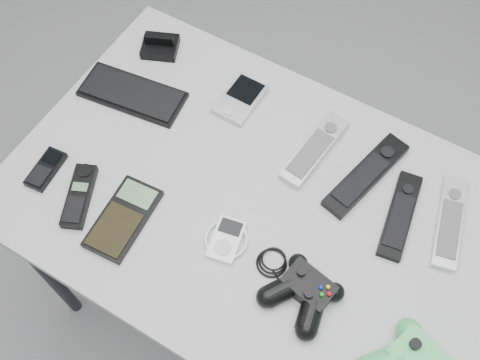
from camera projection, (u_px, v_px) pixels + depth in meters
The scene contains 14 objects.
floor at pixel (260, 327), 1.73m from camera, with size 3.50×3.50×0.00m, color slate.
desk at pixel (262, 217), 1.20m from camera, with size 1.06×0.68×0.71m.
pda_keyboard at pixel (132, 94), 1.28m from camera, with size 0.24×0.10×0.01m, color black.
dock_bracket at pixel (160, 43), 1.33m from camera, with size 0.08×0.07×0.05m, color black.
pda at pixel (240, 99), 1.27m from camera, with size 0.08×0.12×0.02m, color #B5B4BB.
remote_silver_a at pixel (315, 149), 1.20m from camera, with size 0.05×0.20×0.02m, color #B5B4BB.
remote_black_a at pixel (366, 175), 1.17m from camera, with size 0.05×0.23×0.02m, color black.
remote_black_b at pixel (400, 215), 1.13m from camera, with size 0.05×0.20×0.02m, color black.
remote_silver_b at pixel (450, 222), 1.12m from camera, with size 0.05×0.20×0.02m, color silver.
mobile_phone at pixel (46, 169), 1.18m from camera, with size 0.04×0.10×0.02m, color black.
cordless_handset at pixel (79, 196), 1.15m from camera, with size 0.04×0.14×0.02m, color black.
calculator at pixel (123, 218), 1.12m from camera, with size 0.09×0.17×0.02m, color black.
mp3_player at pixel (226, 239), 1.10m from camera, with size 0.09×0.09×0.02m, color white.
controller_black at pixel (304, 292), 1.04m from camera, with size 0.23×0.14×0.05m, color black, non-canonical shape.
Camera 1 is at (0.17, -0.41, 1.74)m, focal length 42.00 mm.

